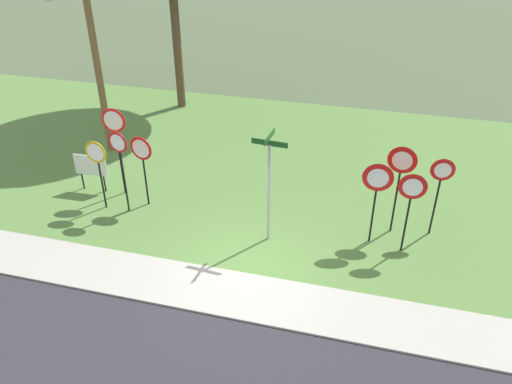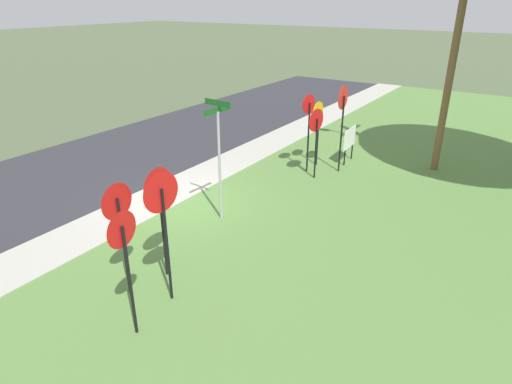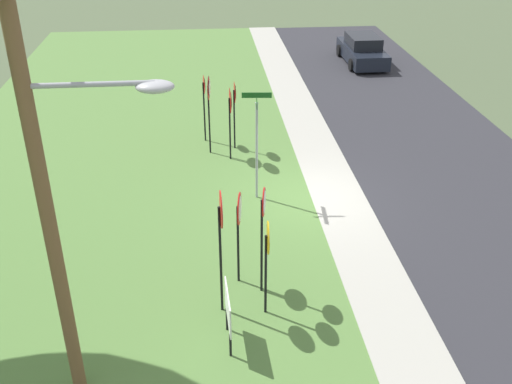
% 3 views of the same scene
% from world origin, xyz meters
% --- Properties ---
extents(ground_plane, '(160.00, 160.00, 0.00)m').
position_xyz_m(ground_plane, '(0.00, 0.00, 0.00)').
color(ground_plane, '#4C5B3D').
extents(sidewalk_strip, '(44.00, 1.60, 0.06)m').
position_xyz_m(sidewalk_strip, '(0.00, -0.80, 0.03)').
color(sidewalk_strip, '#ADAA9E').
rests_on(sidewalk_strip, ground_plane).
extents(grass_median, '(44.00, 12.00, 0.04)m').
position_xyz_m(grass_median, '(0.00, 6.00, 0.02)').
color(grass_median, '#567F3D').
rests_on(grass_median, ground_plane).
extents(stop_sign_near_left, '(0.62, 0.14, 2.63)m').
position_xyz_m(stop_sign_near_left, '(-4.21, 1.88, 1.91)').
color(stop_sign_near_left, black).
rests_on(stop_sign_near_left, grass_median).
extents(stop_sign_near_right, '(0.69, 0.11, 2.25)m').
position_xyz_m(stop_sign_near_right, '(-4.97, 1.87, 1.66)').
color(stop_sign_near_right, black).
rests_on(stop_sign_near_right, grass_median).
extents(stop_sign_far_left, '(0.77, 0.10, 2.91)m').
position_xyz_m(stop_sign_far_left, '(-4.81, 2.80, 2.17)').
color(stop_sign_far_left, black).
rests_on(stop_sign_far_left, grass_median).
extents(stop_sign_far_center, '(0.73, 0.15, 2.30)m').
position_xyz_m(stop_sign_far_center, '(-3.79, 2.37, 1.71)').
color(stop_sign_far_center, black).
rests_on(stop_sign_far_center, grass_median).
extents(yield_sign_near_left, '(0.78, 0.13, 2.68)m').
position_xyz_m(yield_sign_near_left, '(3.54, 2.84, 2.06)').
color(yield_sign_near_left, black).
rests_on(yield_sign_near_left, grass_median).
extents(yield_sign_near_right, '(0.65, 0.12, 2.39)m').
position_xyz_m(yield_sign_near_right, '(4.61, 2.99, 1.81)').
color(yield_sign_near_right, black).
rests_on(yield_sign_near_right, grass_median).
extents(yield_sign_far_left, '(0.73, 0.10, 2.38)m').
position_xyz_m(yield_sign_far_left, '(3.85, 1.98, 1.81)').
color(yield_sign_far_left, black).
rests_on(yield_sign_far_left, grass_median).
extents(yield_sign_far_right, '(0.81, 0.11, 2.45)m').
position_xyz_m(yield_sign_far_right, '(2.98, 2.18, 1.87)').
color(yield_sign_far_right, black).
rests_on(yield_sign_far_right, grass_median).
extents(street_name_post, '(0.96, 0.81, 3.21)m').
position_xyz_m(street_name_post, '(0.23, 1.60, 1.94)').
color(street_name_post, '#9EA0A8').
rests_on(street_name_post, grass_median).
extents(utility_pole, '(2.10, 2.22, 8.04)m').
position_xyz_m(utility_pole, '(-6.80, 5.39, 4.40)').
color(utility_pole, brown).
rests_on(utility_pole, grass_median).
extents(notice_board, '(1.10, 0.08, 1.25)m').
position_xyz_m(notice_board, '(-5.85, 2.74, 0.87)').
color(notice_board, black).
rests_on(notice_board, grass_median).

